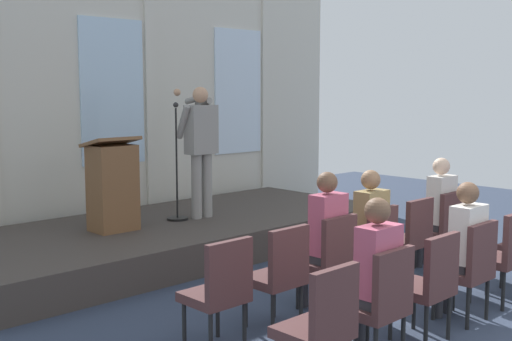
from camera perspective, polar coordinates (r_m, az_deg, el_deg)
rear_partition at (r=9.66m, az=-12.65°, el=6.10°), size 9.24×0.14×3.91m
stage_platform at (r=8.59m, az=-7.18°, el=-5.75°), size 5.94×2.47×0.40m
speaker at (r=8.58m, az=-4.97°, el=2.55°), size 0.51×0.69×1.76m
mic_stand at (r=8.54m, az=-7.04°, el=-2.15°), size 0.28×0.28×1.55m
lectern at (r=8.00m, az=-12.64°, el=-1.33°), size 0.60×0.48×1.16m
chair_r0_c0 at (r=5.26m, az=-3.20°, el=-10.36°), size 0.46×0.44×0.94m
chair_r0_c1 at (r=5.71m, az=2.13°, el=-8.92°), size 0.46×0.44×0.94m
chair_r0_c2 at (r=6.21m, az=6.60°, el=-7.64°), size 0.46×0.44×0.94m
audience_r0_c2 at (r=6.20m, az=6.06°, el=-5.61°), size 0.36×0.39×1.35m
chair_r0_c3 at (r=6.74m, az=10.37°, el=-6.52°), size 0.46×0.44×0.94m
audience_r0_c3 at (r=6.74m, az=9.84°, el=-4.83°), size 0.36×0.39×1.31m
chair_r0_c4 at (r=7.30m, az=13.57°, el=-5.55°), size 0.46×0.44×0.94m
chair_r0_c5 at (r=7.87m, az=16.29°, el=-4.71°), size 0.46×0.44×0.94m
audience_r0_c5 at (r=7.88m, az=15.83°, el=-3.18°), size 0.36×0.39×1.33m
chair_r1_c0 at (r=4.54m, az=5.86°, el=-13.26°), size 0.46×0.44×0.94m
chair_r1_c1 at (r=5.06m, az=11.03°, el=-11.19°), size 0.46×0.44×0.94m
audience_r1_c1 at (r=5.05m, az=10.31°, el=-8.89°), size 0.36×0.39×1.31m
chair_r1_c2 at (r=5.61m, az=15.15°, el=-9.45°), size 0.46×0.44×0.94m
chair_r1_c3 at (r=6.20m, az=18.48°, el=-8.00°), size 0.46×0.44×0.94m
audience_r1_c3 at (r=6.19m, az=17.87°, el=-6.21°), size 0.36×0.39×1.30m
chair_r1_c4 at (r=6.80m, az=21.22°, el=-6.78°), size 0.46×0.44×0.94m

